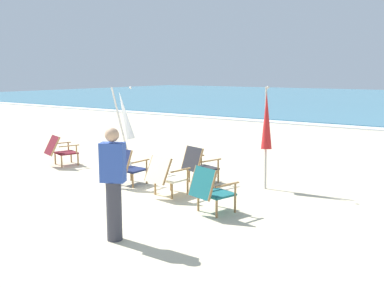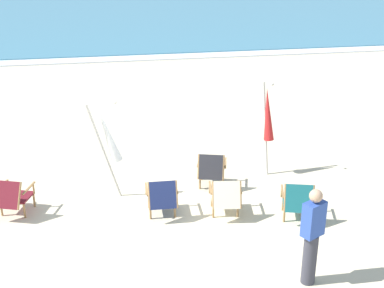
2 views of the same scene
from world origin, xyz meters
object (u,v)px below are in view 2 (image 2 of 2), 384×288
at_px(beach_chair_front_right, 211,169).
at_px(beach_chair_front_left, 226,196).
at_px(beach_chair_back_right, 162,197).
at_px(beach_chair_far_center, 12,196).
at_px(beach_chair_back_left, 298,200).
at_px(person_near_chairs, 312,236).
at_px(umbrella_furled_red, 268,115).
at_px(umbrella_furled_white, 108,136).

bearing_deg(beach_chair_front_right, beach_chair_front_left, -88.46).
xyz_separation_m(beach_chair_front_right, beach_chair_back_right, (-1.16, -1.01, -0.00)).
relative_size(beach_chair_front_left, beach_chair_far_center, 0.90).
bearing_deg(beach_chair_far_center, beach_chair_back_left, -11.68).
xyz_separation_m(beach_chair_front_left, person_near_chairs, (0.82, -2.21, 0.41)).
height_order(beach_chair_front_left, beach_chair_far_center, beach_chair_front_left).
height_order(beach_chair_back_left, beach_chair_back_right, beach_chair_back_left).
bearing_deg(umbrella_furled_red, person_near_chairs, -96.98).
height_order(beach_chair_back_left, umbrella_furled_white, umbrella_furled_white).
relative_size(beach_chair_front_right, umbrella_furled_red, 0.39).
xyz_separation_m(beach_chair_front_right, person_near_chairs, (0.85, -3.40, 0.41)).
distance_m(beach_chair_front_left, beach_chair_back_right, 1.20).
bearing_deg(beach_chair_front_left, beach_chair_far_center, 170.15).
relative_size(beach_chair_front_right, beach_chair_front_left, 1.02).
height_order(beach_chair_far_center, umbrella_furled_white, umbrella_furled_white).
height_order(beach_chair_far_center, umbrella_furled_red, umbrella_furled_red).
height_order(beach_chair_front_right, umbrella_furled_red, umbrella_furled_red).
bearing_deg(beach_chair_back_right, beach_chair_back_left, -13.09).
bearing_deg(beach_chair_far_center, person_near_chairs, -31.09).
distance_m(beach_chair_far_center, beach_chair_back_right, 2.85).
bearing_deg(beach_chair_back_left, beach_chair_front_left, 162.79).
relative_size(beach_chair_back_left, person_near_chairs, 0.50).
distance_m(beach_chair_far_center, umbrella_furled_red, 5.47).
bearing_deg(umbrella_furled_white, beach_chair_back_right, -45.96).
bearing_deg(beach_chair_back_left, beach_chair_back_right, 166.91).
bearing_deg(beach_chair_back_right, beach_chair_front_right, 41.04).
height_order(beach_chair_front_left, beach_chair_back_left, beach_chair_back_left).
relative_size(beach_chair_front_left, umbrella_furled_white, 0.39).
relative_size(beach_chair_back_left, umbrella_furled_red, 0.39).
relative_size(umbrella_furled_white, person_near_chairs, 1.26).
height_order(beach_chair_front_right, person_near_chairs, person_near_chairs).
bearing_deg(beach_chair_front_left, beach_chair_back_right, 171.51).
bearing_deg(person_near_chairs, beach_chair_back_right, 130.09).
height_order(beach_chair_front_right, beach_chair_front_left, beach_chair_front_right).
distance_m(beach_chair_back_left, beach_chair_back_right, 2.55).
xyz_separation_m(beach_chair_back_left, umbrella_furled_white, (-3.42, 1.55, 0.91)).
relative_size(beach_chair_back_right, person_near_chairs, 0.49).
xyz_separation_m(umbrella_furled_red, umbrella_furled_white, (-3.43, -0.54, -0.04)).
bearing_deg(person_near_chairs, beach_chair_back_left, 75.50).
bearing_deg(beach_chair_back_left, umbrella_furled_white, 155.62).
relative_size(beach_chair_front_right, beach_chair_far_center, 0.92).
xyz_separation_m(beach_chair_back_left, beach_chair_back_right, (-2.48, 0.58, -0.00)).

